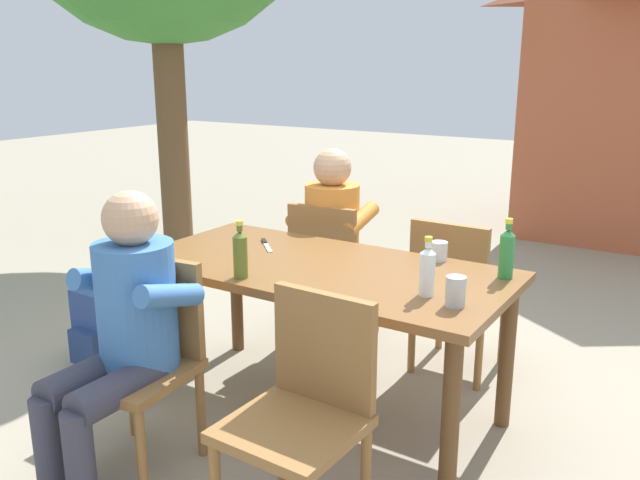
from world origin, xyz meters
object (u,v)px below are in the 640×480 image
(chair_far_left, at_px, (330,266))
(bottle_green, at_px, (507,253))
(cup_glass, at_px, (439,251))
(person_in_white_shirt, at_px, (339,234))
(cup_steel, at_px, (456,291))
(chair_near_left, at_px, (145,353))
(bottle_clear, at_px, (427,270))
(person_in_plaid_shirt, at_px, (123,324))
(dining_table, at_px, (320,283))
(bottle_olive, at_px, (240,253))
(backpack_by_near_side, at_px, (99,330))
(table_knife, at_px, (266,244))
(chair_far_right, at_px, (455,289))
(chair_near_right, at_px, (305,404))

(chair_far_left, distance_m, bottle_green, 1.31)
(bottle_green, bearing_deg, cup_glass, 164.78)
(bottle_green, xyz_separation_m, cup_glass, (-0.35, 0.09, -0.07))
(person_in_white_shirt, relative_size, cup_steel, 9.85)
(chair_near_left, xyz_separation_m, bottle_clear, (0.99, 0.61, 0.36))
(cup_steel, relative_size, cup_glass, 1.31)
(person_in_white_shirt, relative_size, bottle_green, 4.43)
(person_in_plaid_shirt, relative_size, bottle_clear, 4.81)
(dining_table, relative_size, bottle_clear, 7.16)
(bottle_clear, bearing_deg, bottle_olive, -164.14)
(cup_glass, bearing_deg, backpack_by_near_side, -160.89)
(dining_table, xyz_separation_m, table_knife, (-0.42, 0.14, 0.09))
(person_in_white_shirt, bearing_deg, chair_far_left, -85.66)
(bottle_clear, distance_m, bottle_green, 0.44)
(table_knife, bearing_deg, cup_glass, 14.73)
(chair_near_left, xyz_separation_m, cup_steel, (1.13, 0.55, 0.32))
(chair_far_right, height_order, cup_steel, chair_far_right)
(chair_far_right, xyz_separation_m, person_in_plaid_shirt, (-0.79, -1.56, 0.17))
(person_in_white_shirt, bearing_deg, bottle_olive, -80.24)
(dining_table, relative_size, chair_near_right, 2.02)
(chair_far_right, bearing_deg, cup_glass, -83.30)
(bottle_olive, bearing_deg, cup_glass, 48.29)
(person_in_white_shirt, xyz_separation_m, cup_steel, (1.12, -1.01, 0.15))
(person_in_white_shirt, bearing_deg, chair_near_left, -90.33)
(cup_steel, bearing_deg, chair_far_left, 140.98)
(chair_far_right, bearing_deg, table_knife, -144.08)
(chair_near_left, distance_m, bottle_olive, 0.57)
(chair_far_right, relative_size, bottle_olive, 3.40)
(chair_far_left, xyz_separation_m, person_in_white_shirt, (-0.01, 0.11, 0.17))
(person_in_plaid_shirt, bearing_deg, bottle_olive, 67.74)
(chair_far_right, bearing_deg, bottle_green, -49.50)
(chair_far_right, height_order, person_in_white_shirt, person_in_white_shirt)
(person_in_plaid_shirt, bearing_deg, chair_far_right, 63.22)
(chair_near_left, relative_size, cup_glass, 9.55)
(table_knife, bearing_deg, bottle_olive, -65.02)
(person_in_white_shirt, distance_m, table_knife, 0.70)
(cup_steel, bearing_deg, chair_far_right, 110.26)
(chair_far_left, bearing_deg, cup_steel, -39.02)
(bottle_olive, relative_size, bottle_green, 0.96)
(dining_table, relative_size, table_knife, 9.40)
(bottle_clear, bearing_deg, chair_far_left, 138.86)
(bottle_green, distance_m, table_knife, 1.21)
(dining_table, height_order, cup_steel, cup_steel)
(bottle_olive, relative_size, backpack_by_near_side, 0.58)
(dining_table, bearing_deg, chair_far_left, 118.01)
(bottle_green, xyz_separation_m, cup_steel, (-0.06, -0.44, -0.05))
(person_in_plaid_shirt, relative_size, cup_glass, 12.94)
(chair_far_right, height_order, backpack_by_near_side, chair_far_right)
(person_in_plaid_shirt, bearing_deg, dining_table, 64.71)
(dining_table, xyz_separation_m, bottle_green, (0.78, 0.27, 0.20))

